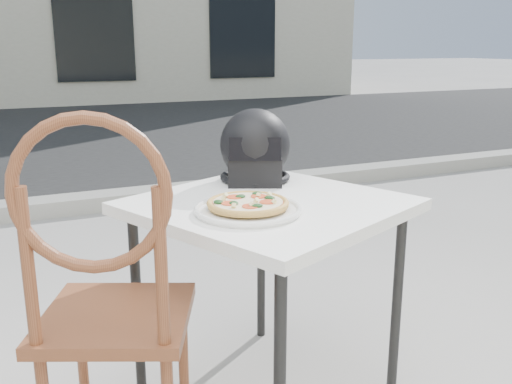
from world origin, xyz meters
name	(u,v)px	position (x,y,z in m)	size (l,w,h in m)	color
street_asphalt	(22,138)	(0.00, 7.00, 0.00)	(30.00, 8.00, 0.00)	black
curb	(47,207)	(0.00, 3.00, 0.06)	(30.00, 0.25, 0.12)	gray
cafe_table_main	(269,220)	(0.54, 0.23, 0.68)	(1.03, 1.03, 0.75)	white
plate	(248,210)	(0.41, 0.13, 0.76)	(0.43, 0.43, 0.02)	white
pizza	(248,203)	(0.41, 0.13, 0.78)	(0.34, 0.34, 0.03)	gold
helmet	(255,149)	(0.61, 0.51, 0.87)	(0.36, 0.36, 0.28)	black
cafe_chair_main	(107,285)	(-0.04, 0.06, 0.61)	(0.56, 0.56, 1.10)	brown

